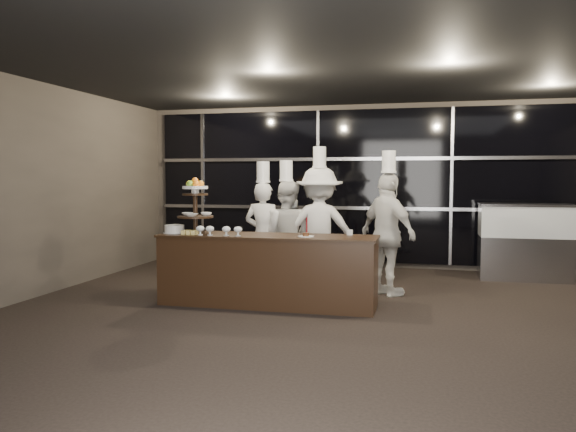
% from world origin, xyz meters
% --- Properties ---
extents(room, '(10.00, 10.00, 10.00)m').
position_xyz_m(room, '(0.00, 0.00, 1.50)').
color(room, black).
rests_on(room, ground).
extents(window_wall, '(8.60, 0.10, 2.80)m').
position_xyz_m(window_wall, '(0.00, 4.94, 1.50)').
color(window_wall, black).
rests_on(window_wall, ground).
extents(buffet_counter, '(2.84, 0.74, 0.92)m').
position_xyz_m(buffet_counter, '(-1.24, 1.55, 0.47)').
color(buffet_counter, black).
rests_on(buffet_counter, ground).
extents(display_stand, '(0.48, 0.48, 0.74)m').
position_xyz_m(display_stand, '(-2.24, 1.55, 1.34)').
color(display_stand, black).
rests_on(display_stand, buffet_counter).
extents(compotes, '(0.62, 0.11, 0.12)m').
position_xyz_m(compotes, '(-1.83, 1.33, 1.00)').
color(compotes, silver).
rests_on(compotes, buffet_counter).
extents(layer_cake, '(0.30, 0.30, 0.11)m').
position_xyz_m(layer_cake, '(-2.52, 1.50, 0.97)').
color(layer_cake, white).
rests_on(layer_cake, buffet_counter).
extents(pastry_squares, '(0.19, 0.13, 0.05)m').
position_xyz_m(pastry_squares, '(-2.25, 1.39, 0.95)').
color(pastry_squares, '#F6DE78').
rests_on(pastry_squares, buffet_counter).
extents(small_plate, '(0.20, 0.20, 0.05)m').
position_xyz_m(small_plate, '(-0.71, 1.45, 0.94)').
color(small_plate, white).
rests_on(small_plate, buffet_counter).
extents(chef_cup, '(0.08, 0.08, 0.07)m').
position_xyz_m(chef_cup, '(-0.20, 1.80, 0.96)').
color(chef_cup, white).
rests_on(chef_cup, buffet_counter).
extents(display_case, '(1.43, 0.62, 1.24)m').
position_xyz_m(display_case, '(2.33, 4.30, 0.69)').
color(display_case, '#A5A5AA').
rests_on(display_case, ground).
extents(chef_a, '(0.63, 0.46, 1.90)m').
position_xyz_m(chef_a, '(-1.58, 2.54, 0.83)').
color(chef_a, silver).
rests_on(chef_a, ground).
extents(chef_b, '(0.80, 0.64, 1.92)m').
position_xyz_m(chef_b, '(-1.25, 2.64, 0.82)').
color(chef_b, silver).
rests_on(chef_b, ground).
extents(chef_c, '(1.25, 0.83, 2.11)m').
position_xyz_m(chef_c, '(-0.76, 2.68, 0.91)').
color(chef_c, silver).
rests_on(chef_c, ground).
extents(chef_d, '(1.03, 1.01, 2.04)m').
position_xyz_m(chef_d, '(0.24, 2.53, 0.88)').
color(chef_d, silver).
rests_on(chef_d, ground).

